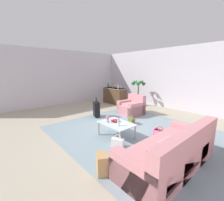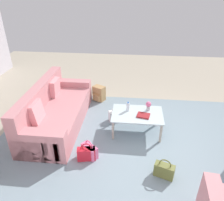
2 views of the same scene
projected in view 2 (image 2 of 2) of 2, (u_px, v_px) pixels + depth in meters
The scene contains 12 objects.
ground_plane at pixel (157, 148), 4.20m from camera, with size 12.00×12.00×0.00m, color #A89E89.
area_rug at pixel (125, 153), 4.08m from camera, with size 5.20×4.40×0.01m, color gray.
couch at pixel (54, 112), 4.77m from camera, with size 0.99×2.41×0.91m.
coffee_table at pixel (137, 116), 4.48m from camera, with size 1.04×0.71×0.44m.
water_bottle at pixel (128, 107), 4.52m from camera, with size 0.06×0.06×0.20m.
coffee_table_book at pixel (143, 115), 4.37m from camera, with size 0.24×0.20×0.03m, color maroon.
flower_vase at pixel (148, 105), 4.51m from camera, with size 0.11×0.11×0.21m.
handbag_pink at pixel (90, 151), 3.94m from camera, with size 0.34×0.31×0.36m.
handbag_white at pixel (116, 115), 4.99m from camera, with size 0.35×0.26×0.36m.
handbag_red at pixel (86, 154), 3.88m from camera, with size 0.34×0.20×0.36m.
handbag_olive at pixel (164, 170), 3.54m from camera, with size 0.35×0.24×0.36m.
backpack_tan at pixel (99, 94), 5.79m from camera, with size 0.36×0.34×0.40m.
Camera 2 is at (0.53, 3.31, 2.83)m, focal length 35.00 mm.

